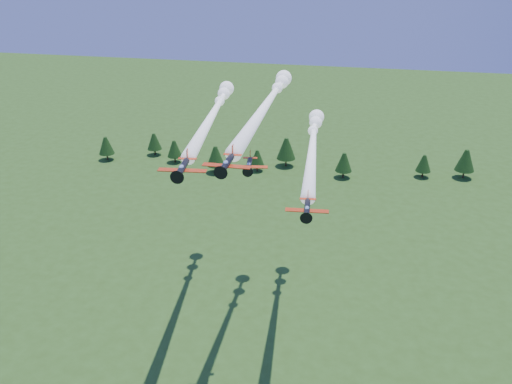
% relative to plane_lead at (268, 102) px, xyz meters
% --- Properties ---
extents(ground, '(600.00, 600.00, 0.00)m').
position_rel_plane_lead_xyz_m(ground, '(0.44, -24.31, -50.15)').
color(ground, '#325319').
rests_on(ground, ground).
extents(plane_lead, '(7.23, 61.90, 3.70)m').
position_rel_plane_lead_xyz_m(plane_lead, '(0.00, 0.00, 0.00)').
color(plane_lead, black).
rests_on(plane_lead, ground).
extents(plane_left, '(11.85, 60.03, 3.70)m').
position_rel_plane_lead_xyz_m(plane_left, '(-13.66, 8.24, -5.31)').
color(plane_left, black).
rests_on(plane_left, ground).
extents(plane_right, '(9.62, 56.81, 3.70)m').
position_rel_plane_lead_xyz_m(plane_right, '(8.72, 6.11, -10.44)').
color(plane_right, black).
rests_on(plane_right, ground).
extents(plane_slot, '(6.76, 7.36, 2.36)m').
position_rel_plane_lead_xyz_m(plane_slot, '(-0.11, -17.77, -6.56)').
color(plane_slot, black).
rests_on(plane_slot, ground).
extents(treeline, '(164.11, 19.67, 11.14)m').
position_rel_plane_lead_xyz_m(treeline, '(-3.69, 87.72, -43.92)').
color(treeline, '#382314').
rests_on(treeline, ground).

